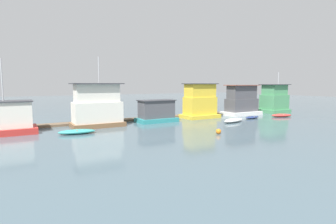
{
  "coord_description": "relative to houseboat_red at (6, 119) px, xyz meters",
  "views": [
    {
      "loc": [
        -18.77,
        -33.23,
        5.34
      ],
      "look_at": [
        0.0,
        -1.0,
        1.4
      ],
      "focal_mm": 28.0,
      "sensor_mm": 36.0,
      "label": 1
    }
  ],
  "objects": [
    {
      "name": "dinghy_white",
      "position": [
        27.62,
        -5.76,
        -1.4
      ],
      "size": [
        4.4,
        2.46,
        0.54
      ],
      "color": "white",
      "rests_on": "ground_plane"
    },
    {
      "name": "houseboat_green",
      "position": [
        43.39,
        -0.22,
        0.78
      ],
      "size": [
        5.04,
        3.98,
        7.64
      ],
      "color": "#4C9360",
      "rests_on": "ground_plane"
    },
    {
      "name": "mooring_post_near_right",
      "position": [
        16.99,
        1.99,
        -0.94
      ],
      "size": [
        0.22,
        0.22,
        1.44
      ],
      "primitive_type": "cylinder",
      "color": "brown",
      "rests_on": "ground_plane"
    },
    {
      "name": "houseboat_white",
      "position": [
        35.29,
        0.23,
        0.64
      ],
      "size": [
        6.71,
        3.7,
        5.25
      ],
      "color": "white",
      "rests_on": "ground_plane"
    },
    {
      "name": "dinghy_teal",
      "position": [
        6.56,
        -3.79,
        -1.42
      ],
      "size": [
        4.02,
        2.02,
        0.49
      ],
      "color": "teal",
      "rests_on": "ground_plane"
    },
    {
      "name": "ground_plane",
      "position": [
        19.79,
        0.31,
        -1.66
      ],
      "size": [
        200.0,
        200.0,
        0.0
      ],
      "primitive_type": "plane",
      "color": "#475B66"
    },
    {
      "name": "mooring_post_far_right",
      "position": [
        34.5,
        1.99,
        -0.7
      ],
      "size": [
        0.31,
        0.31,
        1.92
      ],
      "primitive_type": "cylinder",
      "color": "#846B4C",
      "rests_on": "ground_plane"
    },
    {
      "name": "dinghy_red",
      "position": [
        38.84,
        -5.27,
        -1.4
      ],
      "size": [
        3.83,
        2.43,
        0.52
      ],
      "color": "red",
      "rests_on": "ground_plane"
    },
    {
      "name": "dock_walkway",
      "position": [
        19.79,
        3.17,
        -1.51
      ],
      "size": [
        59.6,
        1.87,
        0.3
      ],
      "primitive_type": "cube",
      "color": "brown",
      "rests_on": "ground_plane"
    },
    {
      "name": "dinghy_navy",
      "position": [
        33.11,
        -4.21,
        -1.48
      ],
      "size": [
        3.32,
        1.72,
        0.36
      ],
      "color": "navy",
      "rests_on": "ground_plane"
    },
    {
      "name": "houseboat_yellow",
      "position": [
        26.42,
        0.55,
        0.84
      ],
      "size": [
        5.77,
        3.71,
        5.5
      ],
      "color": "gold",
      "rests_on": "ground_plane"
    },
    {
      "name": "houseboat_brown",
      "position": [
        9.87,
        0.07,
        0.83
      ],
      "size": [
        6.42,
        3.5,
        8.8
      ],
      "color": "brown",
      "rests_on": "ground_plane"
    },
    {
      "name": "houseboat_teal",
      "position": [
        18.3,
        0.02,
        -0.21
      ],
      "size": [
        5.65,
        3.27,
        3.15
      ],
      "color": "teal",
      "rests_on": "ground_plane"
    },
    {
      "name": "houseboat_red",
      "position": [
        0.0,
        0.0,
        0.0
      ],
      "size": [
        5.89,
        3.87,
        8.08
      ],
      "color": "red",
      "rests_on": "ground_plane"
    },
    {
      "name": "buoy_orange",
      "position": [
        19.8,
        -11.55,
        -1.38
      ],
      "size": [
        0.57,
        0.57,
        0.57
      ],
      "primitive_type": "sphere",
      "color": "orange",
      "rests_on": "ground_plane"
    },
    {
      "name": "mooring_post_near_left",
      "position": [
        28.07,
        1.99,
        -0.75
      ],
      "size": [
        0.24,
        0.24,
        1.82
      ],
      "primitive_type": "cylinder",
      "color": "brown",
      "rests_on": "ground_plane"
    }
  ]
}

